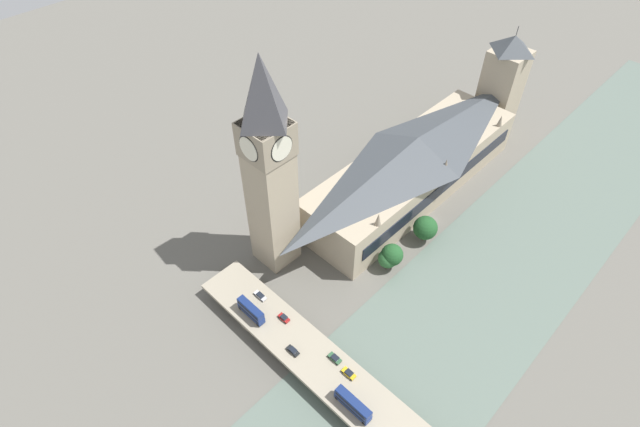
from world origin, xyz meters
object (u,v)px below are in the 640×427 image
car_northbound_lead (335,358)px  car_southbound_mid (284,318)px  parliament_hall (414,165)px  car_southbound_lead (349,373)px  double_decker_bus_mid (353,404)px  car_northbound_tail (293,351)px  clock_tower (269,166)px  car_northbound_mid (260,296)px  road_bridge (369,409)px  victoria_tower (502,84)px  double_decker_bus_rear (251,310)px

car_northbound_lead → car_southbound_mid: size_ratio=1.06×
parliament_hall → car_southbound_lead: bearing=115.3°
double_decker_bus_mid → car_northbound_tail: 23.79m
clock_tower → car_northbound_mid: clock_tower is taller
parliament_hall → road_bridge: bearing=120.1°
parliament_hall → car_southbound_mid: parliament_hall is taller
parliament_hall → clock_tower: (13.08, 61.31, 28.23)m
car_southbound_lead → victoria_tower: bearing=-75.1°
clock_tower → car_southbound_lead: 64.47m
double_decker_bus_mid → parliament_hall: bearing=-62.5°
victoria_tower → car_northbound_lead: 146.16m
victoria_tower → double_decker_bus_rear: (-3.02, 148.82, -13.98)m
clock_tower → victoria_tower: clock_tower is taller
car_northbound_mid → victoria_tower: bearing=-90.1°
double_decker_bus_mid → car_northbound_mid: 45.87m
parliament_hall → car_northbound_mid: size_ratio=21.75×
parliament_hall → clock_tower: bearing=78.0°
clock_tower → car_northbound_tail: clock_tower is taller
double_decker_bus_rear → car_northbound_mid: size_ratio=2.20×
parliament_hall → car_southbound_mid: bearing=97.9°
car_northbound_mid → parliament_hall: bearing=-90.3°
clock_tower → car_southbound_mid: size_ratio=20.03×
double_decker_bus_rear → car_northbound_tail: 18.42m
double_decker_bus_rear → car_southbound_mid: size_ratio=2.66×
parliament_hall → car_northbound_mid: bearing=89.7°
clock_tower → car_northbound_lead: bearing=158.3°
car_southbound_mid → road_bridge: bearing=175.7°
car_northbound_mid → car_southbound_lead: bearing=179.9°
clock_tower → road_bridge: 74.62m
parliament_hall → car_northbound_lead: (-31.68, 79.09, -6.95)m
clock_tower → car_southbound_mid: bearing=142.3°
victoria_tower → car_southbound_mid: (-11.22, 142.74, -16.06)m
road_bridge → clock_tower: bearing=-19.4°
clock_tower → double_decker_bus_mid: clock_tower is taller
victoria_tower → double_decker_bus_rear: size_ratio=4.65×
car_northbound_tail → road_bridge: bearing=-173.6°
parliament_hall → road_bridge: size_ratio=0.78×
car_northbound_tail → car_southbound_mid: bearing=-29.9°
clock_tower → double_decker_bus_rear: (-16.04, 24.84, -33.05)m
parliament_hall → double_decker_bus_rear: 86.33m
double_decker_bus_rear → parliament_hall: bearing=-88.0°
double_decker_bus_mid → car_southbound_mid: 34.42m
car_southbound_mid → parliament_hall: bearing=-82.1°
double_decker_bus_rear → car_southbound_lead: size_ratio=2.45×
double_decker_bus_mid → car_northbound_mid: bearing=-8.3°
car_northbound_lead → car_northbound_tail: size_ratio=0.99×
double_decker_bus_mid → car_northbound_mid: size_ratio=2.44×
car_southbound_mid → clock_tower: bearing=-37.7°
double_decker_bus_rear → car_southbound_lead: 35.40m
clock_tower → car_southbound_mid: 46.63m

